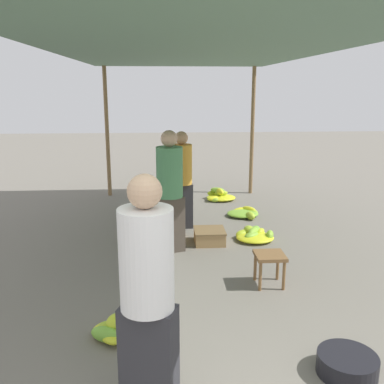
% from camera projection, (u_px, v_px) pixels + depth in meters
% --- Properties ---
extents(canopy_post_back_left, '(0.08, 0.08, 2.67)m').
position_uv_depth(canopy_post_back_left, '(107.00, 133.00, 8.85)').
color(canopy_post_back_left, olive).
rests_on(canopy_post_back_left, ground).
extents(canopy_post_back_right, '(0.08, 0.08, 2.67)m').
position_uv_depth(canopy_post_back_right, '(252.00, 132.00, 9.05)').
color(canopy_post_back_right, olive).
rests_on(canopy_post_back_right, ground).
extents(canopy_tarp, '(3.45, 7.16, 0.04)m').
position_uv_depth(canopy_tarp, '(191.00, 51.00, 5.35)').
color(canopy_tarp, '#567A60').
rests_on(canopy_tarp, canopy_post_front_left).
extents(vendor_foreground, '(0.47, 0.47, 1.73)m').
position_uv_depth(vendor_foreground, '(147.00, 295.00, 2.87)').
color(vendor_foreground, '#2D2D33').
rests_on(vendor_foreground, ground).
extents(stool, '(0.34, 0.34, 0.39)m').
position_uv_depth(stool, '(270.00, 260.00, 4.94)').
color(stool, brown).
rests_on(stool, ground).
extents(basin_black, '(0.48, 0.48, 0.17)m').
position_uv_depth(basin_black, '(347.00, 365.00, 3.44)').
color(basin_black, black).
rests_on(basin_black, ground).
extents(banana_pile_left_0, '(0.47, 0.48, 0.23)m').
position_uv_depth(banana_pile_left_0, '(114.00, 330.00, 3.92)').
color(banana_pile_left_0, '#A7C72E').
rests_on(banana_pile_left_0, ground).
extents(banana_pile_left_1, '(0.47, 0.47, 0.33)m').
position_uv_depth(banana_pile_left_1, '(143.00, 204.00, 8.02)').
color(banana_pile_left_1, '#80B735').
rests_on(banana_pile_left_1, ground).
extents(banana_pile_right_0, '(0.62, 0.60, 0.17)m').
position_uv_depth(banana_pile_right_0, '(254.00, 235.00, 6.49)').
color(banana_pile_right_0, '#85BA34').
rests_on(banana_pile_right_0, ground).
extents(banana_pile_right_1, '(0.64, 0.58, 0.25)m').
position_uv_depth(banana_pile_right_1, '(219.00, 196.00, 8.76)').
color(banana_pile_right_1, '#B6CD2C').
rests_on(banana_pile_right_1, ground).
extents(banana_pile_right_2, '(0.60, 0.67, 0.14)m').
position_uv_depth(banana_pile_right_2, '(245.00, 213.00, 7.68)').
color(banana_pile_right_2, yellow).
rests_on(banana_pile_right_2, ground).
extents(crate_near, '(0.49, 0.49, 0.21)m').
position_uv_depth(crate_near, '(167.00, 233.00, 6.46)').
color(crate_near, olive).
rests_on(crate_near, ground).
extents(crate_mid, '(0.45, 0.45, 0.21)m').
position_uv_depth(crate_mid, '(209.00, 236.00, 6.34)').
color(crate_mid, '#9E7A4C').
rests_on(crate_mid, ground).
extents(shopper_walking_mid, '(0.45, 0.45, 1.70)m').
position_uv_depth(shopper_walking_mid, '(170.00, 190.00, 5.85)').
color(shopper_walking_mid, '#4C4238').
rests_on(shopper_walking_mid, ground).
extents(shopper_walking_far, '(0.36, 0.35, 1.58)m').
position_uv_depth(shopper_walking_far, '(182.00, 179.00, 6.88)').
color(shopper_walking_far, '#2D2D33').
rests_on(shopper_walking_far, ground).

